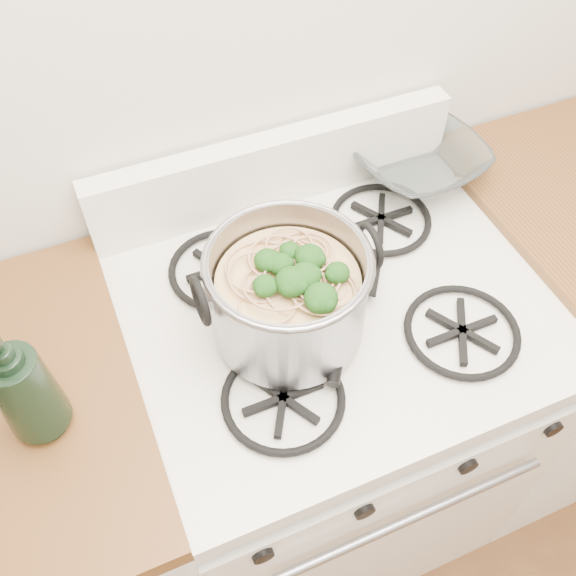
{
  "coord_description": "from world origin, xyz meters",
  "views": [
    {
      "loc": [
        -0.36,
        0.64,
        1.83
      ],
      "look_at": [
        -0.11,
        1.24,
        1.03
      ],
      "focal_mm": 40.0,
      "sensor_mm": 36.0,
      "label": 1
    }
  ],
  "objects_px": {
    "spatula": "(356,267)",
    "stock_pot": "(288,295)",
    "bottle": "(21,383)",
    "gas_range": "(326,421)",
    "glass_bowl": "(416,166)"
  },
  "relations": [
    {
      "from": "glass_bowl",
      "to": "bottle",
      "type": "relative_size",
      "value": 0.44
    },
    {
      "from": "spatula",
      "to": "gas_range",
      "type": "bearing_deg",
      "value": -107.31
    },
    {
      "from": "glass_bowl",
      "to": "bottle",
      "type": "bearing_deg",
      "value": -160.79
    },
    {
      "from": "stock_pot",
      "to": "glass_bowl",
      "type": "bearing_deg",
      "value": 33.27
    },
    {
      "from": "gas_range",
      "to": "spatula",
      "type": "relative_size",
      "value": 2.98
    },
    {
      "from": "gas_range",
      "to": "bottle",
      "type": "bearing_deg",
      "value": -175.18
    },
    {
      "from": "stock_pot",
      "to": "spatula",
      "type": "xyz_separation_m",
      "value": [
        0.16,
        0.07,
        -0.07
      ]
    },
    {
      "from": "gas_range",
      "to": "glass_bowl",
      "type": "xyz_separation_m",
      "value": [
        0.3,
        0.24,
        0.5
      ]
    },
    {
      "from": "stock_pot",
      "to": "spatula",
      "type": "distance_m",
      "value": 0.19
    },
    {
      "from": "spatula",
      "to": "bottle",
      "type": "distance_m",
      "value": 0.6
    },
    {
      "from": "gas_range",
      "to": "bottle",
      "type": "xyz_separation_m",
      "value": [
        -0.53,
        -0.04,
        0.6
      ]
    },
    {
      "from": "stock_pot",
      "to": "bottle",
      "type": "distance_m",
      "value": 0.42
    },
    {
      "from": "bottle",
      "to": "gas_range",
      "type": "bearing_deg",
      "value": 9.47
    },
    {
      "from": "spatula",
      "to": "stock_pot",
      "type": "bearing_deg",
      "value": -123.13
    },
    {
      "from": "glass_bowl",
      "to": "stock_pot",
      "type": "bearing_deg",
      "value": -146.73
    }
  ]
}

